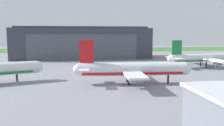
% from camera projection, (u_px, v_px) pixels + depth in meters
% --- Properties ---
extents(ground_plane, '(440.00, 440.00, 0.00)m').
position_uv_depth(ground_plane, '(115.00, 87.00, 66.74)').
color(ground_plane, gray).
extents(grass_field_strip, '(440.00, 56.00, 0.08)m').
position_uv_depth(grass_field_strip, '(90.00, 50.00, 224.04)').
color(grass_field_strip, '#3F7734').
rests_on(grass_field_strip, ground_plane).
extents(maintenance_hangar, '(82.89, 28.91, 19.91)m').
position_uv_depth(maintenance_hangar, '(83.00, 43.00, 147.18)').
color(maintenance_hangar, '#383D47').
rests_on(maintenance_hangar, ground_plane).
extents(airliner_far_left, '(40.27, 34.22, 12.44)m').
position_uv_depth(airliner_far_left, '(206.00, 58.00, 106.96)').
color(airliner_far_left, white).
rests_on(airliner_far_left, ground_plane).
extents(airliner_near_left, '(36.41, 27.96, 13.43)m').
position_uv_depth(airliner_near_left, '(133.00, 70.00, 70.79)').
color(airliner_near_left, silver).
rests_on(airliner_near_left, ground_plane).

